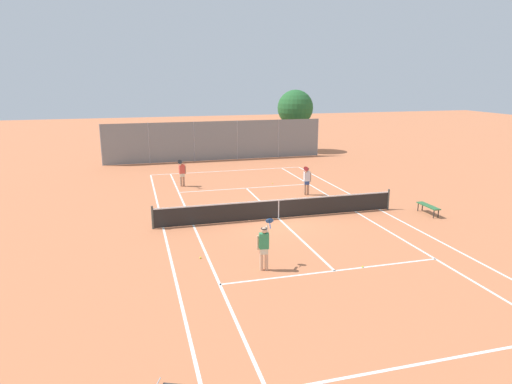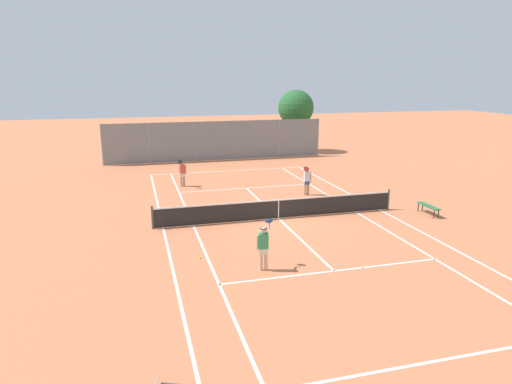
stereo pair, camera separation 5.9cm
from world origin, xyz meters
name	(u,v)px [view 2 (the right image)]	position (x,y,z in m)	size (l,w,h in m)	color
ground_plane	(278,218)	(0.00, 0.00, 0.00)	(120.00, 120.00, 0.00)	#C67047
court_line_markings	(278,218)	(0.00, 0.00, 0.00)	(11.10, 23.90, 0.01)	silver
tennis_net	(278,208)	(0.00, 0.00, 0.51)	(12.00, 0.10, 1.07)	#474C47
player_near_side	(263,245)	(-2.39, -5.65, 0.93)	(0.75, 0.72, 1.77)	#D8A884
player_far_left	(182,172)	(-3.73, 7.94, 0.93)	(0.57, 0.81, 1.77)	tan
player_far_right	(307,179)	(2.97, 3.88, 0.93)	(0.67, 0.73, 1.77)	tan
loose_tennis_ball_0	(362,267)	(1.10, -6.40, 0.03)	(0.07, 0.07, 0.07)	#D1DB33
loose_tennis_ball_1	(261,208)	(-0.37, 1.76, 0.03)	(0.07, 0.07, 0.07)	#D1DB33
loose_tennis_ball_2	(200,258)	(-4.41, -4.02, 0.03)	(0.07, 0.07, 0.07)	#D1DB33
loose_tennis_ball_3	(273,183)	(1.92, 7.11, 0.03)	(0.07, 0.07, 0.07)	#D1DB33
loose_tennis_ball_4	(201,206)	(-3.31, 2.95, 0.03)	(0.07, 0.07, 0.07)	#D1DB33
courtside_bench	(428,207)	(7.39, -1.34, 0.41)	(0.36, 1.50, 0.47)	#2D6638
back_fence	(217,141)	(0.00, 16.42, 1.61)	(17.87, 0.08, 3.21)	gray
tree_behind_left	(296,109)	(7.86, 19.24, 3.85)	(3.22, 3.22, 5.56)	brown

